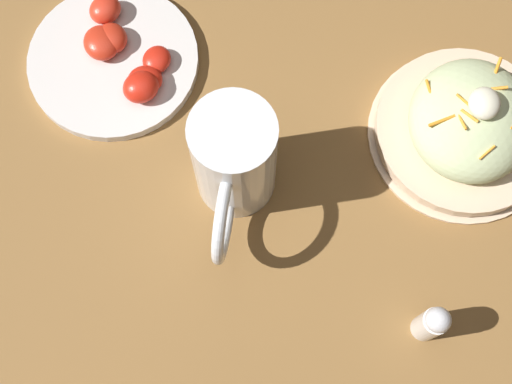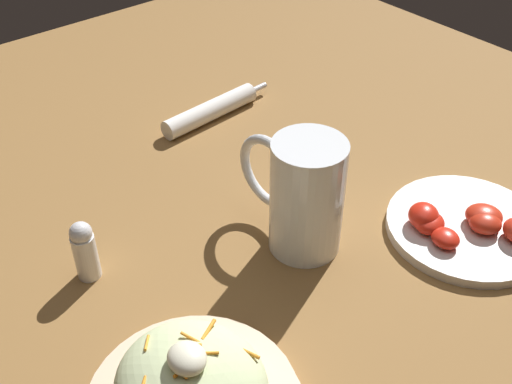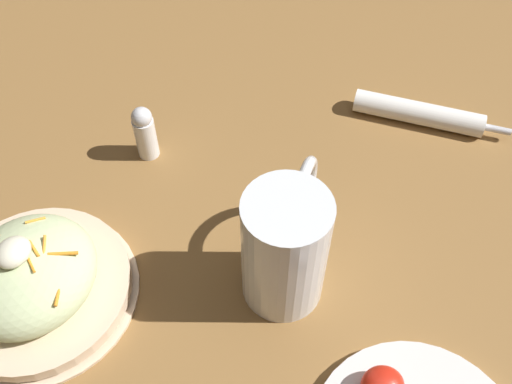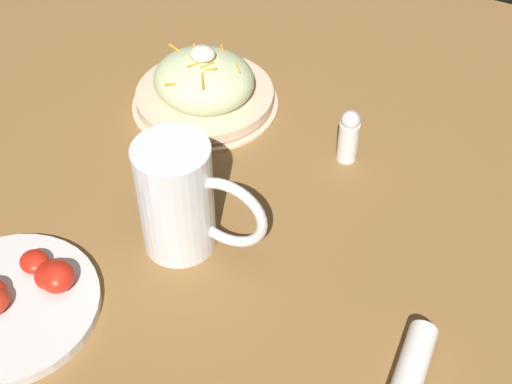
{
  "view_description": "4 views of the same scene",
  "coord_description": "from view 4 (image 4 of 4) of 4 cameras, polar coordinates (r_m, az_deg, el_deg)",
  "views": [
    {
      "loc": [
        -0.16,
        -0.05,
        0.78
      ],
      "look_at": [
        0.06,
        -0.0,
        0.09
      ],
      "focal_mm": 50.19,
      "sensor_mm": 36.0,
      "label": 1
    },
    {
      "loc": [
        0.5,
        -0.39,
        0.55
      ],
      "look_at": [
        0.04,
        -0.01,
        0.07
      ],
      "focal_mm": 44.18,
      "sensor_mm": 36.0,
      "label": 2
    },
    {
      "loc": [
        0.39,
        0.12,
        0.57
      ],
      "look_at": [
        0.04,
        -0.02,
        0.09
      ],
      "focal_mm": 40.08,
      "sensor_mm": 36.0,
      "label": 3
    },
    {
      "loc": [
        -0.26,
        0.5,
        0.67
      ],
      "look_at": [
        0.02,
        -0.03,
        0.06
      ],
      "focal_mm": 50.14,
      "sensor_mm": 36.0,
      "label": 4
    }
  ],
  "objects": [
    {
      "name": "tomato_plate",
      "position": [
        0.86,
        -19.07,
        -8.15
      ],
      "size": [
        0.21,
        0.21,
        0.04
      ],
      "color": "silver",
      "rests_on": "ground_plane"
    },
    {
      "name": "salt_shaker",
      "position": [
        0.97,
        7.41,
        4.51
      ],
      "size": [
        0.03,
        0.03,
        0.08
      ],
      "color": "white",
      "rests_on": "ground_plane"
    },
    {
      "name": "ground_plane",
      "position": [
        0.87,
        0.15,
        -4.6
      ],
      "size": [
        1.43,
        1.43,
        0.0
      ],
      "primitive_type": "plane",
      "color": "olive"
    },
    {
      "name": "salad_plate",
      "position": [
        1.06,
        -4.14,
        8.34
      ],
      "size": [
        0.22,
        0.22,
        0.1
      ],
      "color": "beige",
      "rests_on": "ground_plane"
    },
    {
      "name": "beer_mug",
      "position": [
        0.84,
        -6.13,
        -0.91
      ],
      "size": [
        0.16,
        0.09,
        0.15
      ],
      "color": "white",
      "rests_on": "ground_plane"
    }
  ]
}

